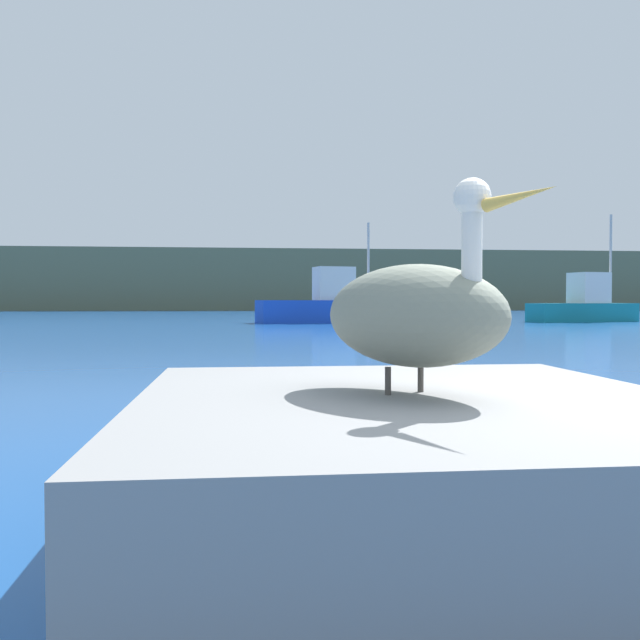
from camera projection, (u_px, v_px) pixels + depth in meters
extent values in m
cube|color=#5B664C|center=(258.00, 281.00, 79.44)|extent=(140.00, 13.87, 6.44)
cube|color=gray|center=(412.00, 457.00, 3.42)|extent=(2.63, 3.02, 0.61)
ellipsoid|color=gray|center=(412.00, 316.00, 3.40)|extent=(1.03, 1.27, 0.50)
cylinder|color=white|center=(472.00, 254.00, 3.06)|extent=(0.09, 0.09, 0.40)
sphere|color=white|center=(472.00, 197.00, 3.06)|extent=(0.16, 0.16, 0.16)
cone|color=gold|center=(520.00, 196.00, 2.83)|extent=(0.22, 0.36, 0.09)
cylinder|color=#4C4742|center=(421.00, 378.00, 3.52)|extent=(0.03, 0.03, 0.13)
cylinder|color=#4C4742|center=(388.00, 381.00, 3.40)|extent=(0.03, 0.03, 0.13)
cube|color=teal|center=(582.00, 313.00, 34.94)|extent=(5.81, 2.77, 0.92)
cube|color=silver|center=(589.00, 288.00, 35.02)|extent=(1.86, 1.72, 1.52)
cylinder|color=#B2B2B2|center=(611.00, 259.00, 35.42)|extent=(0.12, 0.12, 4.44)
cube|color=blue|center=(329.00, 311.00, 33.51)|extent=(6.96, 3.06, 1.07)
cube|color=silver|center=(334.00, 284.00, 33.55)|extent=(1.99, 1.60, 1.58)
cylinder|color=#B2B2B2|center=(368.00, 261.00, 34.05)|extent=(0.12, 0.12, 3.74)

